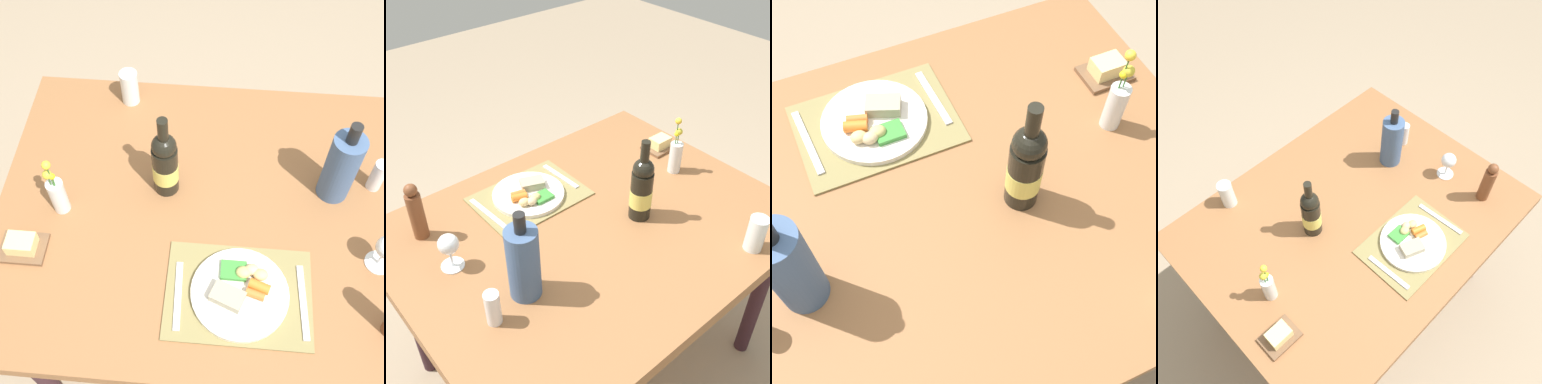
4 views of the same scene
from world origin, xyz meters
The scene contains 14 objects.
ground_plane centered at (0.00, 0.00, 0.00)m, with size 8.00×8.00×0.00m, color tan.
dining_table centered at (0.00, 0.00, 0.70)m, with size 1.32×1.02×0.78m.
placemat centered at (0.07, -0.26, 0.78)m, with size 0.39×0.29×0.01m, color olive.
dinner_plate centered at (0.08, -0.26, 0.79)m, with size 0.26×0.26×0.04m.
fork centered at (-0.09, -0.28, 0.78)m, with size 0.02×0.19×0.01m, color silver.
knife centered at (0.25, -0.27, 0.78)m, with size 0.02×0.21×0.01m, color silver.
butter_dish centered at (-0.54, -0.18, 0.80)m, with size 0.13×0.10×0.05m.
wine_bottle centered at (-0.16, 0.07, 0.89)m, with size 0.08×0.08×0.30m.
flower_vase centered at (-0.46, -0.03, 0.85)m, with size 0.05×0.05×0.23m.
salt_shaker centered at (0.47, 0.13, 0.83)m, with size 0.04×0.04×0.11m, color white.
cooler_bottle centered at (0.35, 0.10, 0.90)m, with size 0.09×0.09×0.30m.
pepper_mill centered at (0.47, -0.33, 0.88)m, with size 0.05×0.05×0.21m.
wine_glass centered at (0.46, -0.13, 0.86)m, with size 0.07×0.07×0.13m.
water_tumbler centered at (-0.32, 0.42, 0.83)m, with size 0.06×0.06×0.12m.
Camera 4 is at (-0.70, -0.68, 2.27)m, focal length 39.63 mm.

